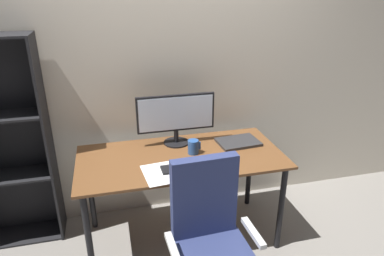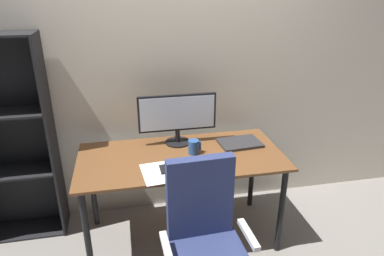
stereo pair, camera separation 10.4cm
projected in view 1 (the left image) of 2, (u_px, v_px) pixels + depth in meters
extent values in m
plane|color=gray|center=(182.00, 236.00, 2.85)|extent=(12.00, 12.00, 0.00)
cube|color=beige|center=(166.00, 65.00, 2.82)|extent=(6.40, 0.10, 2.60)
cube|color=brown|center=(181.00, 157.00, 2.56)|extent=(1.51, 0.73, 0.02)
cylinder|color=black|center=(89.00, 240.00, 2.28)|extent=(0.04, 0.04, 0.72)
cylinder|color=black|center=(281.00, 209.00, 2.59)|extent=(0.04, 0.04, 0.72)
cylinder|color=black|center=(90.00, 190.00, 2.82)|extent=(0.04, 0.04, 0.72)
cylinder|color=black|center=(249.00, 169.00, 3.13)|extent=(0.04, 0.04, 0.72)
cylinder|color=black|center=(176.00, 142.00, 2.76)|extent=(0.20, 0.20, 0.01)
cylinder|color=black|center=(176.00, 136.00, 2.73)|extent=(0.04, 0.04, 0.10)
cube|color=black|center=(176.00, 113.00, 2.66)|extent=(0.61, 0.03, 0.29)
cube|color=silver|center=(176.00, 114.00, 2.65)|extent=(0.58, 0.01, 0.26)
cube|color=black|center=(182.00, 168.00, 2.37)|extent=(0.29, 0.12, 0.02)
cube|color=black|center=(214.00, 162.00, 2.43)|extent=(0.07, 0.10, 0.03)
cylinder|color=#285193|center=(193.00, 147.00, 2.57)|extent=(0.08, 0.08, 0.11)
cube|color=#285193|center=(199.00, 146.00, 2.58)|extent=(0.02, 0.01, 0.06)
cube|color=#2D2D30|center=(238.00, 142.00, 2.75)|extent=(0.34, 0.26, 0.02)
cube|color=white|center=(160.00, 174.00, 2.32)|extent=(0.24, 0.32, 0.00)
cube|color=navy|center=(204.00, 197.00, 2.05)|extent=(0.40, 0.09, 0.52)
cube|color=silver|center=(173.00, 249.00, 1.89)|extent=(0.05, 0.26, 0.03)
cube|color=silver|center=(253.00, 232.00, 2.01)|extent=(0.05, 0.26, 0.03)
cube|color=black|center=(49.00, 143.00, 2.61)|extent=(0.02, 0.28, 1.61)
cube|color=black|center=(9.00, 140.00, 2.66)|extent=(0.63, 0.01, 1.61)
cube|color=black|center=(25.00, 234.00, 2.85)|extent=(0.59, 0.26, 0.02)
cube|color=black|center=(12.00, 176.00, 2.63)|extent=(0.59, 0.26, 0.02)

